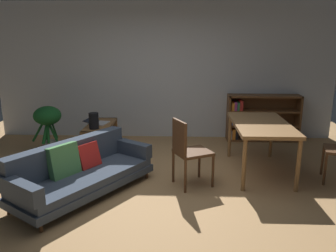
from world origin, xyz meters
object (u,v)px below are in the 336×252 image
media_console (101,138)px  fabric_couch (80,171)px  potted_floor_plant (48,122)px  dining_chair_far (188,149)px  bookshelf (259,117)px  dining_table (261,128)px  desk_speaker (94,121)px  open_laptop (98,122)px

media_console → fabric_couch: bearing=-86.0°
potted_floor_plant → dining_chair_far: (2.43, -1.28, -0.05)m
media_console → bookshelf: (3.00, 0.88, 0.21)m
media_console → dining_table: size_ratio=0.70×
desk_speaker → bookshelf: 3.25m
open_laptop → desk_speaker: desk_speaker is taller
dining_table → dining_chair_far: (-1.10, -0.55, -0.17)m
media_console → desk_speaker: 0.49m
fabric_couch → desk_speaker: size_ratio=7.45×
media_console → bookshelf: bearing=16.4°
open_laptop → potted_floor_plant: 0.85m
dining_table → potted_floor_plant: bearing=168.3°
potted_floor_plant → dining_chair_far: size_ratio=0.90×
fabric_couch → media_console: 1.67m
media_console → open_laptop: size_ratio=2.27×
open_laptop → desk_speaker: (0.03, -0.36, 0.12)m
fabric_couch → bookshelf: 3.85m
desk_speaker → potted_floor_plant: size_ratio=0.32×
fabric_couch → dining_table: (2.52, 0.82, 0.39)m
fabric_couch → media_console: fabric_couch is taller
bookshelf → dining_chair_far: bearing=-122.7°
open_laptop → desk_speaker: 0.38m
open_laptop → dining_chair_far: bearing=-42.4°
open_laptop → potted_floor_plant: size_ratio=0.53×
fabric_couch → media_console: (-0.12, 1.66, -0.06)m
bookshelf → open_laptop: bearing=-165.1°
desk_speaker → potted_floor_plant: potted_floor_plant is taller
dining_chair_far → potted_floor_plant: bearing=152.2°
media_console → open_laptop: (-0.06, 0.07, 0.28)m
fabric_couch → desk_speaker: bearing=96.0°
desk_speaker → dining_table: bearing=-11.7°
bookshelf → dining_table: bearing=-101.8°
dining_table → desk_speaker: bearing=168.3°
desk_speaker → bookshelf: bearing=21.2°
potted_floor_plant → bookshelf: (3.89, 0.99, -0.12)m
desk_speaker → bookshelf: (3.02, 1.17, -0.19)m
potted_floor_plant → desk_speaker: bearing=-11.9°
media_console → dining_chair_far: bearing=-42.0°
media_console → open_laptop: open_laptop is taller
media_console → dining_table: (2.64, -0.84, 0.45)m
open_laptop → dining_table: dining_table is taller
dining_table → dining_chair_far: 1.24m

